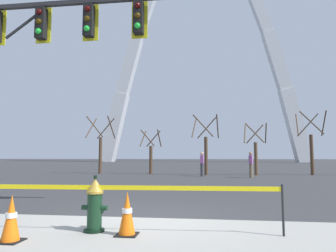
# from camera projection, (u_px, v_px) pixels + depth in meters

# --- Properties ---
(ground_plane) EXTENTS (240.00, 240.00, 0.00)m
(ground_plane) POSITION_uv_depth(u_px,v_px,m) (148.00, 217.00, 6.77)
(ground_plane) COLOR #333335
(fire_hydrant) EXTENTS (0.46, 0.48, 0.99)m
(fire_hydrant) POSITION_uv_depth(u_px,v_px,m) (95.00, 205.00, 5.45)
(fire_hydrant) COLOR black
(fire_hydrant) RESTS_ON ground
(caution_tape_barrier) EXTENTS (5.73, 0.29, 0.86)m
(caution_tape_barrier) POSITION_uv_depth(u_px,v_px,m) (116.00, 198.00, 5.39)
(caution_tape_barrier) COLOR #232326
(caution_tape_barrier) RESTS_ON ground
(traffic_cone_by_hydrant) EXTENTS (0.36, 0.36, 0.73)m
(traffic_cone_by_hydrant) POSITION_uv_depth(u_px,v_px,m) (127.00, 214.00, 5.18)
(traffic_cone_by_hydrant) COLOR black
(traffic_cone_by_hydrant) RESTS_ON ground
(traffic_cone_mid_sidewalk) EXTENTS (0.36, 0.36, 0.73)m
(traffic_cone_mid_sidewalk) POSITION_uv_depth(u_px,v_px,m) (11.00, 219.00, 4.79)
(traffic_cone_mid_sidewalk) COLOR black
(traffic_cone_mid_sidewalk) RESTS_ON ground
(traffic_signal_gantry) EXTENTS (7.82, 0.44, 6.00)m
(traffic_signal_gantry) POSITION_uv_depth(u_px,v_px,m) (26.00, 46.00, 8.61)
(traffic_signal_gantry) COLOR #232326
(traffic_signal_gantry) RESTS_ON ground
(monument_arch) EXTENTS (45.34, 2.84, 54.63)m
(monument_arch) POSITION_uv_depth(u_px,v_px,m) (201.00, 56.00, 68.58)
(monument_arch) COLOR silver
(monument_arch) RESTS_ON ground
(tree_far_left) EXTENTS (1.99, 2.00, 4.32)m
(tree_far_left) POSITION_uv_depth(u_px,v_px,m) (100.00, 148.00, 23.28)
(tree_far_left) COLOR #473323
(tree_far_left) RESTS_ON ground
(tree_left_mid) EXTENTS (1.53, 1.54, 3.28)m
(tree_left_mid) POSITION_uv_depth(u_px,v_px,m) (151.00, 154.00, 22.93)
(tree_left_mid) COLOR #473323
(tree_left_mid) RESTS_ON ground
(tree_center_left) EXTENTS (1.94, 1.95, 4.20)m
(tree_center_left) POSITION_uv_depth(u_px,v_px,m) (206.00, 148.00, 21.56)
(tree_center_left) COLOR #473323
(tree_center_left) RESTS_ON ground
(tree_center_right) EXTENTS (1.66, 1.67, 3.59)m
(tree_center_right) POSITION_uv_depth(u_px,v_px,m) (256.00, 152.00, 21.29)
(tree_center_right) COLOR brown
(tree_center_right) RESTS_ON ground
(tree_right_mid) EXTENTS (2.05, 2.06, 4.46)m
(tree_right_mid) POSITION_uv_depth(u_px,v_px,m) (311.00, 147.00, 21.66)
(tree_right_mid) COLOR #473323
(tree_right_mid) RESTS_ON ground
(pedestrian_walking_left) EXTENTS (0.25, 0.37, 1.59)m
(pedestrian_walking_left) POSITION_uv_depth(u_px,v_px,m) (202.00, 164.00, 20.05)
(pedestrian_walking_left) COLOR #38383D
(pedestrian_walking_left) RESTS_ON ground
(pedestrian_standing_center) EXTENTS (0.30, 0.39, 1.59)m
(pedestrian_standing_center) POSITION_uv_depth(u_px,v_px,m) (251.00, 164.00, 18.67)
(pedestrian_standing_center) COLOR brown
(pedestrian_standing_center) RESTS_ON ground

